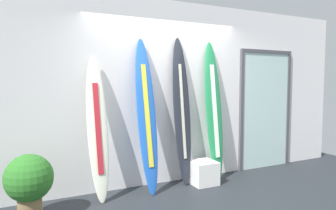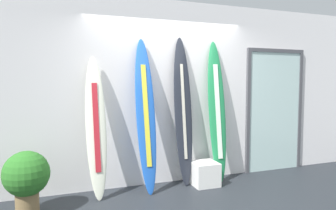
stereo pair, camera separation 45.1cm
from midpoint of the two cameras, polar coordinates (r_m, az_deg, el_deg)
name	(u,v)px [view 1 (the left image)]	position (r m, az deg, el deg)	size (l,w,h in m)	color
wall_back	(163,92)	(4.85, -3.67, 2.31)	(7.20, 0.20, 2.80)	silver
surfboard_ivory	(98,129)	(4.23, -15.83, -4.29)	(0.29, 0.44, 1.92)	silver
surfboard_cobalt	(147,115)	(4.39, -6.91, -1.88)	(0.29, 0.48, 2.19)	blue
surfboard_charcoal	(182,112)	(4.70, -0.17, -1.35)	(0.30, 0.33, 2.24)	#21252E
surfboard_emerald	(214,112)	(4.96, 5.86, -1.21)	(0.29, 0.36, 2.21)	#21834A
display_block_left	(203,173)	(4.87, 3.79, -12.31)	(0.38, 0.38, 0.35)	silver
glass_door	(265,107)	(5.85, 15.36, -0.43)	(1.17, 0.06, 2.14)	silver
potted_plant	(29,181)	(3.98, -27.26, -12.42)	(0.53, 0.53, 0.76)	olive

